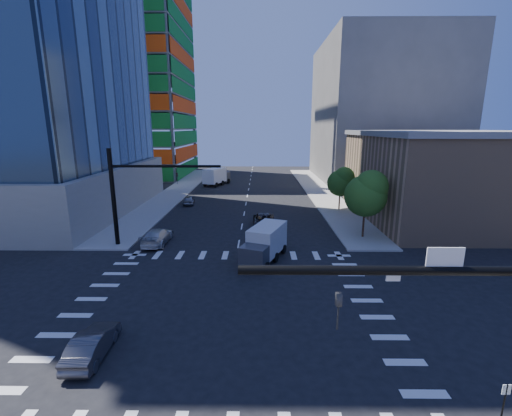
{
  "coord_description": "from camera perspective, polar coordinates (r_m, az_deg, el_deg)",
  "views": [
    {
      "loc": [
        2.02,
        -19.29,
        10.94
      ],
      "look_at": [
        1.72,
        8.0,
        4.52
      ],
      "focal_mm": 24.0,
      "sensor_mm": 36.0,
      "label": 1
    }
  ],
  "objects": [
    {
      "name": "ground",
      "position": [
        22.27,
        -4.85,
        -16.24
      ],
      "size": [
        160.0,
        160.0,
        0.0
      ],
      "primitive_type": "plane",
      "color": "black",
      "rests_on": "ground"
    },
    {
      "name": "tree_south",
      "position": [
        35.41,
        18.07,
        2.41
      ],
      "size": [
        4.16,
        4.16,
        6.82
      ],
      "color": "#382316",
      "rests_on": "sidewalk_ne"
    },
    {
      "name": "road_markings",
      "position": [
        22.27,
        -4.85,
        -16.22
      ],
      "size": [
        20.0,
        20.0,
        0.01
      ],
      "primitive_type": "cube",
      "color": "silver",
      "rests_on": "ground"
    },
    {
      "name": "tree_north",
      "position": [
        47.01,
        14.08,
        4.34
      ],
      "size": [
        3.54,
        3.52,
        5.78
      ],
      "color": "#382316",
      "rests_on": "sidewalk_ne"
    },
    {
      "name": "commercial_building",
      "position": [
        47.59,
        29.61,
        4.73
      ],
      "size": [
        20.5,
        22.5,
        10.6
      ],
      "color": "tan",
      "rests_on": "ground"
    },
    {
      "name": "box_truck_far",
      "position": [
        67.51,
        -6.46,
        5.09
      ],
      "size": [
        4.85,
        6.87,
        3.32
      ],
      "rotation": [
        0.0,
        0.0,
        2.76
      ],
      "color": "black",
      "rests_on": "ground"
    },
    {
      "name": "no_parking_sign",
      "position": [
        16.51,
        35.96,
        -24.97
      ],
      "size": [
        0.3,
        0.06,
        2.2
      ],
      "color": "black",
      "rests_on": "ground"
    },
    {
      "name": "construction_building",
      "position": [
        87.47,
        -20.52,
        21.45
      ],
      "size": [
        25.16,
        34.5,
        70.6
      ],
      "color": "slate",
      "rests_on": "ground"
    },
    {
      "name": "sidewalk_nw",
      "position": [
        62.01,
        -12.94,
        2.81
      ],
      "size": [
        5.0,
        60.0,
        0.15
      ],
      "primitive_type": "cube",
      "color": "gray",
      "rests_on": "ground"
    },
    {
      "name": "car_nb_far",
      "position": [
        38.29,
        1.35,
        -2.23
      ],
      "size": [
        2.58,
        5.33,
        1.46
      ],
      "primitive_type": "imported",
      "rotation": [
        0.0,
        0.0,
        0.03
      ],
      "color": "black",
      "rests_on": "ground"
    },
    {
      "name": "box_truck_near",
      "position": [
        28.72,
        1.27,
        -6.46
      ],
      "size": [
        4.15,
        5.9,
        2.85
      ],
      "rotation": [
        0.0,
        0.0,
        -0.38
      ],
      "color": "black",
      "rests_on": "ground"
    },
    {
      "name": "sidewalk_ne",
      "position": [
        61.19,
        10.49,
        2.79
      ],
      "size": [
        5.0,
        60.0,
        0.15
      ],
      "primitive_type": "cube",
      "color": "gray",
      "rests_on": "ground"
    },
    {
      "name": "car_sb_mid",
      "position": [
        51.01,
        -11.12,
        1.34
      ],
      "size": [
        1.95,
        3.93,
        1.29
      ],
      "primitive_type": "imported",
      "rotation": [
        0.0,
        0.0,
        3.26
      ],
      "color": "gray",
      "rests_on": "ground"
    },
    {
      "name": "signal_mast_nw",
      "position": [
        33.5,
        -20.43,
        3.05
      ],
      "size": [
        10.2,
        0.4,
        9.0
      ],
      "color": "black",
      "rests_on": "sidewalk_nw"
    },
    {
      "name": "car_sb_near",
      "position": [
        34.4,
        -16.14,
        -4.55
      ],
      "size": [
        2.19,
        5.15,
        1.48
      ],
      "primitive_type": "imported",
      "rotation": [
        0.0,
        0.0,
        3.12
      ],
      "color": "silver",
      "rests_on": "ground"
    },
    {
      "name": "car_sb_cross",
      "position": [
        19.65,
        -25.62,
        -19.76
      ],
      "size": [
        1.5,
        4.01,
        1.31
      ],
      "primitive_type": "imported",
      "rotation": [
        0.0,
        0.0,
        3.17
      ],
      "color": "#47464A",
      "rests_on": "ground"
    },
    {
      "name": "bg_building_ne",
      "position": [
        78.44,
        19.88,
        14.72
      ],
      "size": [
        24.0,
        30.0,
        28.0
      ],
      "primitive_type": "cube",
      "color": "slate",
      "rests_on": "ground"
    }
  ]
}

